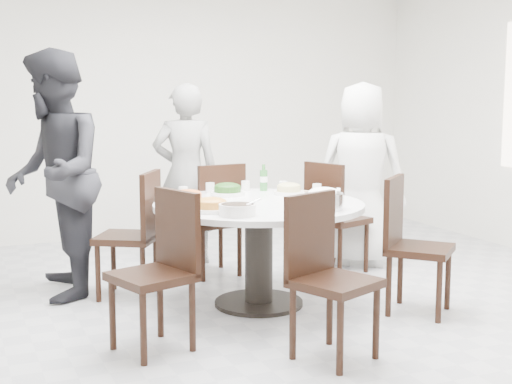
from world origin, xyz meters
name	(u,v)px	position (x,y,z in m)	size (l,w,h in m)	color
floor	(277,310)	(0.00, 0.00, 0.00)	(6.00, 6.00, 0.01)	#B6B7BC
wall_back	(158,104)	(0.00, 3.00, 1.40)	(6.00, 0.01, 2.80)	white
dining_table	(259,254)	(-0.07, 0.17, 0.38)	(1.50, 1.50, 0.75)	white
chair_ne	(339,217)	(0.94, 0.78, 0.47)	(0.42, 0.42, 0.95)	black
chair_n	(212,219)	(-0.08, 1.13, 0.47)	(0.42, 0.42, 0.95)	black
chair_nw	(127,235)	(-0.89, 0.77, 0.47)	(0.42, 0.42, 0.95)	black
chair_sw	(151,273)	(-1.02, -0.42, 0.47)	(0.42, 0.42, 0.95)	black
chair_s	(335,279)	(-0.09, -0.97, 0.47)	(0.42, 0.42, 0.95)	black
chair_se	(420,246)	(0.88, -0.44, 0.47)	(0.42, 0.42, 0.95)	black
diner_right	(361,175)	(1.25, 0.94, 0.81)	(0.79, 0.51, 1.62)	white
diner_middle	(186,174)	(-0.14, 1.64, 0.80)	(0.59, 0.38, 1.61)	black
diner_left	(54,175)	(-1.37, 0.97, 0.92)	(0.90, 0.70, 1.85)	black
dish_greens	(227,191)	(-0.14, 0.61, 0.78)	(0.26, 0.26, 0.07)	white
dish_pale	(289,190)	(0.31, 0.46, 0.78)	(0.23, 0.23, 0.06)	white
dish_orange	(188,198)	(-0.53, 0.38, 0.78)	(0.25, 0.25, 0.07)	white
dish_redbrown	(323,197)	(0.37, 0.03, 0.78)	(0.26, 0.26, 0.06)	white
dish_tofu	(211,206)	(-0.51, -0.05, 0.78)	(0.27, 0.27, 0.07)	white
rice_bowl	(324,201)	(0.22, -0.26, 0.80)	(0.26, 0.26, 0.11)	silver
soup_bowl	(237,210)	(-0.41, -0.26, 0.79)	(0.24, 0.24, 0.07)	white
beverage_bottle	(264,177)	(0.22, 0.73, 0.86)	(0.06, 0.06, 0.21)	#2F7631
tea_cups	(226,186)	(-0.07, 0.82, 0.79)	(0.07, 0.07, 0.08)	white
chopsticks	(224,190)	(-0.08, 0.82, 0.76)	(0.24, 0.04, 0.01)	tan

